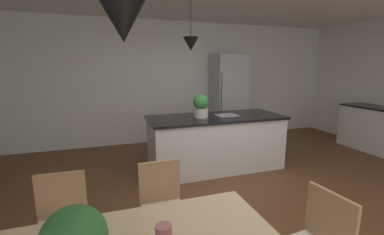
{
  "coord_description": "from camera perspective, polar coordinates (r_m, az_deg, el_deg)",
  "views": [
    {
      "loc": [
        -1.5,
        -2.51,
        1.71
      ],
      "look_at": [
        -0.65,
        0.02,
        1.18
      ],
      "focal_mm": 23.93,
      "sensor_mm": 36.0,
      "label": 1
    }
  ],
  "objects": [
    {
      "name": "ground_plane",
      "position": [
        3.4,
        11.33,
        -19.58
      ],
      "size": [
        10.0,
        8.4,
        0.04
      ],
      "primitive_type": "cube",
      "color": "brown"
    },
    {
      "name": "wall_back_kitchen",
      "position": [
        5.97,
        -3.91,
        7.78
      ],
      "size": [
        10.0,
        0.12,
        2.7
      ],
      "primitive_type": "cube",
      "color": "white",
      "rests_on": "ground_plane"
    },
    {
      "name": "chair_far_left",
      "position": [
        2.42,
        -27.27,
        -20.78
      ],
      "size": [
        0.42,
        0.42,
        0.87
      ],
      "color": "#A87F56",
      "rests_on": "ground_plane"
    },
    {
      "name": "chair_far_right",
      "position": [
        2.42,
        -6.44,
        -19.5
      ],
      "size": [
        0.4,
        0.4,
        0.87
      ],
      "color": "#A87F56",
      "rests_on": "ground_plane"
    },
    {
      "name": "kitchen_island",
      "position": [
        4.37,
        5.26,
        -5.38
      ],
      "size": [
        2.25,
        0.92,
        0.91
      ],
      "color": "silver",
      "rests_on": "ground_plane"
    },
    {
      "name": "refrigerator",
      "position": [
        6.05,
        8.07,
        4.33
      ],
      "size": [
        0.74,
        0.67,
        1.98
      ],
      "color": "#B2B5B7",
      "rests_on": "ground_plane"
    },
    {
      "name": "pendant_over_table",
      "position": [
        1.36,
        -15.19,
        20.22
      ],
      "size": [
        0.23,
        0.23,
        0.87
      ],
      "color": "black"
    },
    {
      "name": "pendant_over_island_main",
      "position": [
        4.05,
        -0.25,
        16.1
      ],
      "size": [
        0.24,
        0.24,
        0.75
      ],
      "color": "black"
    },
    {
      "name": "potted_plant_on_island",
      "position": [
        4.13,
        1.98,
        2.72
      ],
      "size": [
        0.26,
        0.26,
        0.38
      ],
      "color": "beige",
      "rests_on": "kitchen_island"
    }
  ]
}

